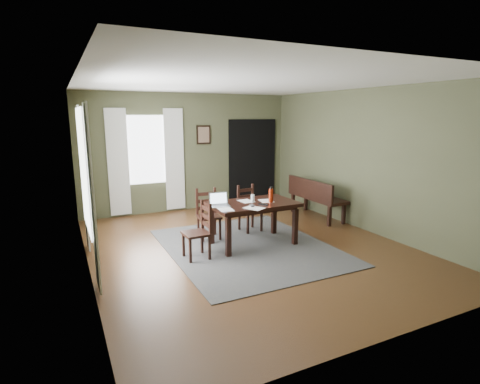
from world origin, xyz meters
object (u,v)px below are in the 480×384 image
chair_end (199,231)px  bench (314,195)px  chair_back_left (208,214)px  water_bottle (271,195)px  chair_back_right (249,209)px  laptop (219,202)px  dining_table (253,208)px

chair_end → bench: 3.25m
chair_back_left → water_bottle: bearing=-36.1°
chair_back_right → laptop: (-0.91, -0.71, 0.37)m
dining_table → laptop: bearing=175.0°
water_bottle → chair_back_left: bearing=138.1°
chair_end → water_bottle: size_ratio=3.27×
chair_end → bench: size_ratio=0.58×
chair_back_right → laptop: bearing=-147.9°
chair_back_left → bench: bearing=11.9°
bench → laptop: size_ratio=4.39×
chair_end → chair_back_left: bearing=149.1°
bench → laptop: (-2.60, -0.89, 0.29)m
chair_back_left → bench: (2.57, 0.27, 0.07)m
chair_end → chair_back_right: (1.36, 0.94, -0.00)m
chair_end → water_bottle: water_bottle is taller
chair_back_right → laptop: size_ratio=2.53×
dining_table → laptop: 0.63m
chair_back_left → laptop: 0.71m
dining_table → chair_back_right: chair_back_right is taller
bench → water_bottle: bearing=121.2°
dining_table → chair_end: 1.09m
dining_table → chair_back_left: 0.90m
chair_end → laptop: bearing=116.4°
dining_table → laptop: size_ratio=4.27×
dining_table → chair_back_right: (0.31, 0.75, -0.22)m
bench → dining_table: bearing=115.1°
chair_back_right → water_bottle: bearing=-97.2°
dining_table → chair_back_left: (-0.57, 0.66, -0.21)m
chair_end → dining_table: bearing=99.0°
chair_end → chair_back_right: size_ratio=1.01×
bench → chair_end: bearing=110.3°
chair_back_right → chair_back_left: bearing=-179.9°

